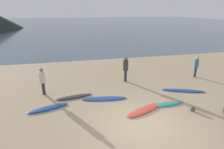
{
  "coord_description": "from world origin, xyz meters",
  "views": [
    {
      "loc": [
        -3.0,
        -6.65,
        4.93
      ],
      "look_at": [
        -0.14,
        5.36,
        0.6
      ],
      "focal_mm": 30.1,
      "sensor_mm": 36.0,
      "label": 1
    }
  ],
  "objects_px": {
    "surfboard_2": "(104,99)",
    "person_0": "(42,79)",
    "surfboard_0": "(48,108)",
    "surfboard_5": "(183,90)",
    "surfboard_4": "(168,104)",
    "surfboard_3": "(144,110)",
    "person_1": "(196,65)",
    "surfboard_1": "(74,97)",
    "person_2": "(126,67)",
    "beach_rock_near": "(192,109)"
  },
  "relations": [
    {
      "from": "surfboard_2",
      "to": "person_0",
      "type": "height_order",
      "value": "person_0"
    },
    {
      "from": "person_1",
      "to": "beach_rock_near",
      "type": "distance_m",
      "value": 5.65
    },
    {
      "from": "surfboard_1",
      "to": "person_2",
      "type": "bearing_deg",
      "value": 17.29
    },
    {
      "from": "surfboard_0",
      "to": "surfboard_5",
      "type": "height_order",
      "value": "surfboard_0"
    },
    {
      "from": "surfboard_4",
      "to": "person_1",
      "type": "relative_size",
      "value": 1.23
    },
    {
      "from": "surfboard_1",
      "to": "surfboard_5",
      "type": "bearing_deg",
      "value": -14.52
    },
    {
      "from": "surfboard_2",
      "to": "beach_rock_near",
      "type": "bearing_deg",
      "value": -21.81
    },
    {
      "from": "person_1",
      "to": "person_2",
      "type": "height_order",
      "value": "person_2"
    },
    {
      "from": "person_1",
      "to": "person_0",
      "type": "bearing_deg",
      "value": 160.38
    },
    {
      "from": "surfboard_0",
      "to": "surfboard_5",
      "type": "distance_m",
      "value": 8.16
    },
    {
      "from": "surfboard_4",
      "to": "person_0",
      "type": "height_order",
      "value": "person_0"
    },
    {
      "from": "surfboard_5",
      "to": "person_2",
      "type": "relative_size",
      "value": 1.48
    },
    {
      "from": "surfboard_4",
      "to": "surfboard_5",
      "type": "distance_m",
      "value": 2.3
    },
    {
      "from": "surfboard_0",
      "to": "surfboard_2",
      "type": "bearing_deg",
      "value": -9.18
    },
    {
      "from": "surfboard_1",
      "to": "surfboard_4",
      "type": "bearing_deg",
      "value": -31.45
    },
    {
      "from": "surfboard_3",
      "to": "person_2",
      "type": "height_order",
      "value": "person_2"
    },
    {
      "from": "person_2",
      "to": "person_1",
      "type": "bearing_deg",
      "value": -51.71
    },
    {
      "from": "person_0",
      "to": "beach_rock_near",
      "type": "bearing_deg",
      "value": 49.32
    },
    {
      "from": "surfboard_2",
      "to": "person_2",
      "type": "xyz_separation_m",
      "value": [
        2.02,
        2.44,
        1.02
      ]
    },
    {
      "from": "surfboard_0",
      "to": "person_1",
      "type": "relative_size",
      "value": 1.35
    },
    {
      "from": "surfboard_0",
      "to": "person_2",
      "type": "bearing_deg",
      "value": 12.43
    },
    {
      "from": "person_1",
      "to": "surfboard_3",
      "type": "bearing_deg",
      "value": -168.84
    },
    {
      "from": "surfboard_2",
      "to": "beach_rock_near",
      "type": "height_order",
      "value": "beach_rock_near"
    },
    {
      "from": "surfboard_2",
      "to": "person_0",
      "type": "xyz_separation_m",
      "value": [
        -3.45,
        1.51,
        0.95
      ]
    },
    {
      "from": "person_0",
      "to": "beach_rock_near",
      "type": "relative_size",
      "value": 6.29
    },
    {
      "from": "surfboard_3",
      "to": "surfboard_4",
      "type": "xyz_separation_m",
      "value": [
        1.49,
        0.32,
        -0.01
      ]
    },
    {
      "from": "person_0",
      "to": "surfboard_3",
      "type": "bearing_deg",
      "value": 44.39
    },
    {
      "from": "surfboard_4",
      "to": "person_2",
      "type": "height_order",
      "value": "person_2"
    },
    {
      "from": "surfboard_3",
      "to": "beach_rock_near",
      "type": "height_order",
      "value": "beach_rock_near"
    },
    {
      "from": "surfboard_2",
      "to": "person_1",
      "type": "xyz_separation_m",
      "value": [
        7.47,
        2.1,
        0.89
      ]
    },
    {
      "from": "surfboard_1",
      "to": "person_0",
      "type": "height_order",
      "value": "person_0"
    },
    {
      "from": "surfboard_2",
      "to": "person_0",
      "type": "relative_size",
      "value": 1.55
    },
    {
      "from": "surfboard_0",
      "to": "person_0",
      "type": "distance_m",
      "value": 2.17
    },
    {
      "from": "surfboard_2",
      "to": "surfboard_4",
      "type": "relative_size",
      "value": 1.34
    },
    {
      "from": "surfboard_0",
      "to": "surfboard_4",
      "type": "xyz_separation_m",
      "value": [
        6.31,
        -1.02,
        -0.01
      ]
    },
    {
      "from": "surfboard_1",
      "to": "person_1",
      "type": "height_order",
      "value": "person_1"
    },
    {
      "from": "surfboard_0",
      "to": "surfboard_3",
      "type": "xyz_separation_m",
      "value": [
        4.81,
        -1.33,
        -0.0
      ]
    },
    {
      "from": "surfboard_5",
      "to": "surfboard_3",
      "type": "bearing_deg",
      "value": -131.94
    },
    {
      "from": "surfboard_1",
      "to": "person_0",
      "type": "xyz_separation_m",
      "value": [
        -1.76,
        0.9,
        0.93
      ]
    },
    {
      "from": "surfboard_3",
      "to": "surfboard_5",
      "type": "height_order",
      "value": "surfboard_3"
    },
    {
      "from": "surfboard_5",
      "to": "person_0",
      "type": "distance_m",
      "value": 8.72
    },
    {
      "from": "surfboard_0",
      "to": "beach_rock_near",
      "type": "height_order",
      "value": "beach_rock_near"
    },
    {
      "from": "surfboard_0",
      "to": "person_1",
      "type": "distance_m",
      "value": 10.87
    },
    {
      "from": "beach_rock_near",
      "to": "surfboard_3",
      "type": "bearing_deg",
      "value": 165.39
    },
    {
      "from": "surfboard_2",
      "to": "person_2",
      "type": "relative_size",
      "value": 1.43
    },
    {
      "from": "surfboard_0",
      "to": "surfboard_2",
      "type": "relative_size",
      "value": 0.82
    },
    {
      "from": "surfboard_5",
      "to": "person_1",
      "type": "relative_size",
      "value": 1.7
    },
    {
      "from": "surfboard_3",
      "to": "surfboard_5",
      "type": "distance_m",
      "value": 3.74
    },
    {
      "from": "surfboard_0",
      "to": "person_2",
      "type": "xyz_separation_m",
      "value": [
        5.09,
        2.85,
        1.01
      ]
    },
    {
      "from": "surfboard_2",
      "to": "person_1",
      "type": "distance_m",
      "value": 7.81
    }
  ]
}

